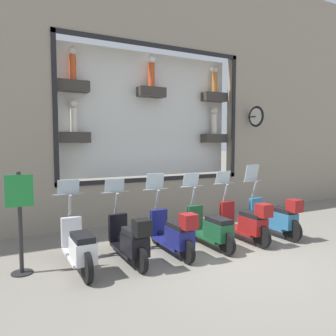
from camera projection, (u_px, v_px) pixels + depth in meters
ground_plane at (231, 257)px, 6.53m from camera, size 120.00×120.00×0.00m
building_facade at (153, 88)px, 9.39m from camera, size 1.26×36.00×7.54m
scooter_teal_0 at (276, 217)px, 7.92m from camera, size 1.80×0.61×1.69m
scooter_red_1 at (246, 222)px, 7.47m from camera, size 1.80×0.60×1.56m
scooter_green_2 at (211, 228)px, 7.09m from camera, size 1.79×0.61×1.56m
scooter_navy_3 at (174, 233)px, 6.59m from camera, size 1.79×0.60×1.59m
scooter_black_4 at (131, 240)px, 6.15m from camera, size 1.79×0.61×1.52m
scooter_white_5 at (79, 247)px, 5.77m from camera, size 1.81×0.61×1.56m
shop_sign_post at (20, 219)px, 5.62m from camera, size 0.36×0.45×1.78m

